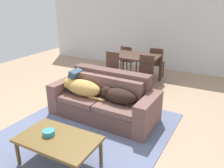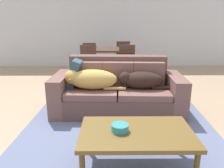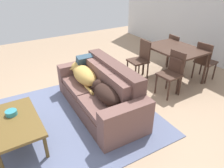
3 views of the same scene
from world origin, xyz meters
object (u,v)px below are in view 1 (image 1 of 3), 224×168
Objects in this scene: couch at (105,100)px; dog_on_left_cushion at (81,87)px; dog_on_right_cushion at (118,95)px; bowl_on_coffee_table at (49,133)px; dining_chair_far_right at (156,62)px; throw_pillow_by_left_arm at (76,79)px; dining_table at (136,58)px; dining_chair_far_left at (128,59)px; dining_chair_near_left at (110,68)px; coffee_table at (58,141)px; dining_chair_near_right at (145,73)px.

couch is 0.51m from dog_on_left_cushion.
dog_on_right_cushion is (0.78, 0.03, -0.02)m from dog_on_left_cushion.
dining_chair_far_right is (0.25, 4.06, 0.04)m from bowl_on_coffee_table.
couch reaches higher than dog_on_right_cushion.
throw_pillow_by_left_arm is 2.00m from dining_table.
dog_on_right_cushion is at bearing -76.01° from dining_table.
dining_chair_far_right reaches higher than dining_chair_far_left.
dining_chair_near_left is (-0.62, 1.39, 0.18)m from couch.
dog_on_right_cushion is 0.88× the size of dining_chair_far_right.
dining_table is at bearing 97.40° from couch.
throw_pillow_by_left_arm is at bearing 113.13° from bowl_on_coffee_table.
throw_pillow_by_left_arm is 1.78m from coffee_table.
dog_on_right_cushion is at bearing -10.33° from throw_pillow_by_left_arm.
throw_pillow_by_left_arm is 0.50× the size of dining_chair_near_left.
dining_chair_near_left reaches higher than throw_pillow_by_left_arm.
dining_table is 0.78m from dining_chair_near_left.
coffee_table is (-0.22, -1.37, -0.17)m from dog_on_right_cushion.
couch is 2.05m from dining_table.
couch is 2.69m from dining_chair_far_left.
couch is 0.43m from dog_on_right_cushion.
dining_chair_near_right is at bearing 137.36° from dining_chair_far_left.
couch is 2.59× the size of dog_on_right_cushion.
coffee_table is at bearing 0.50° from bowl_on_coffee_table.
dining_chair_near_right is (0.30, 2.97, 0.05)m from bowl_on_coffee_table.
bowl_on_coffee_table is at bearing -179.50° from coffee_table.
dining_chair_far_left is 0.89m from dining_chair_far_right.
dining_chair_near_left reaches higher than dining_chair_near_right.
dog_on_right_cushion is at bearing -53.82° from dining_chair_near_left.
dog_on_left_cushion is at bearing -79.42° from dining_chair_near_left.
throw_pillow_by_left_arm reaches higher than dog_on_left_cushion.
dining_chair_far_right reaches higher than dog_on_left_cushion.
coffee_table is at bearing -95.70° from dining_chair_near_right.
throw_pillow_by_left_arm is 1.71m from bowl_on_coffee_table.
dog_on_left_cushion is 1.76m from dining_chair_near_right.
dining_chair_near_right reaches higher than dining_table.
dining_table is at bearing 85.63° from dog_on_left_cushion.
dining_table is 1.32× the size of dining_chair_near_left.
dining_table is 1.33× the size of dining_chair_far_right.
dining_chair_near_right is (-0.08, 1.59, -0.05)m from dog_on_right_cushion.
couch is at bearing -62.44° from dining_chair_near_left.
dining_table is 1.40× the size of dining_chair_far_left.
dining_chair_near_left is (0.07, 1.32, -0.11)m from throw_pillow_by_left_arm.
coffee_table is at bearing 108.46° from dining_chair_far_left.
dining_chair_near_left is 1.06× the size of dining_chair_far_left.
couch is 2.58m from dining_chair_far_right.
dining_chair_far_left is at bearing 112.76° from dog_on_right_cushion.
dining_table is (-0.31, 3.49, 0.32)m from coffee_table.
dining_chair_far_right reaches higher than couch.
dining_chair_near_left is 1.21m from dining_chair_far_left.
dining_chair_near_right is at bearing 87.31° from coffee_table.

